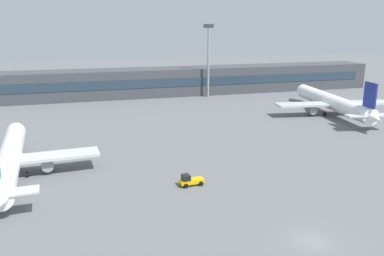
{
  "coord_description": "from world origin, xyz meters",
  "views": [
    {
      "loc": [
        -23.54,
        -33.96,
        23.38
      ],
      "look_at": [
        -2.26,
        40.0,
        3.0
      ],
      "focal_mm": 36.86,
      "sensor_mm": 36.0,
      "label": 1
    }
  ],
  "objects_px": {
    "baggage_tug_yellow": "(190,180)",
    "floodlight_tower_west": "(208,55)",
    "airplane_near": "(10,157)",
    "airplane_mid": "(331,102)"
  },
  "relations": [
    {
      "from": "airplane_near",
      "to": "baggage_tug_yellow",
      "type": "height_order",
      "value": "airplane_near"
    },
    {
      "from": "airplane_mid",
      "to": "baggage_tug_yellow",
      "type": "bearing_deg",
      "value": -143.67
    },
    {
      "from": "airplane_near",
      "to": "floodlight_tower_west",
      "type": "xyz_separation_m",
      "value": [
        52.04,
        57.12,
        10.68
      ]
    },
    {
      "from": "baggage_tug_yellow",
      "to": "airplane_mid",
      "type": "bearing_deg",
      "value": 36.33
    },
    {
      "from": "airplane_near",
      "to": "airplane_mid",
      "type": "bearing_deg",
      "value": 17.62
    },
    {
      "from": "airplane_near",
      "to": "baggage_tug_yellow",
      "type": "relative_size",
      "value": 10.61
    },
    {
      "from": "baggage_tug_yellow",
      "to": "floodlight_tower_west",
      "type": "distance_m",
      "value": 75.07
    },
    {
      "from": "baggage_tug_yellow",
      "to": "floodlight_tower_west",
      "type": "height_order",
      "value": "floodlight_tower_west"
    },
    {
      "from": "airplane_near",
      "to": "floodlight_tower_west",
      "type": "distance_m",
      "value": 78.0
    },
    {
      "from": "airplane_mid",
      "to": "floodlight_tower_west",
      "type": "xyz_separation_m",
      "value": [
        -23.52,
        33.12,
        10.33
      ]
    }
  ]
}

